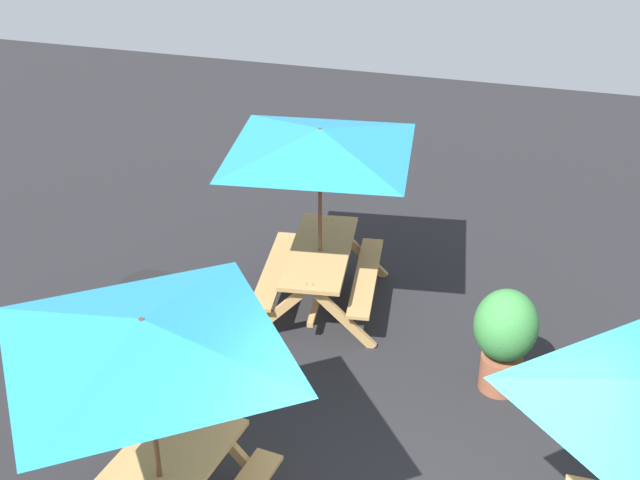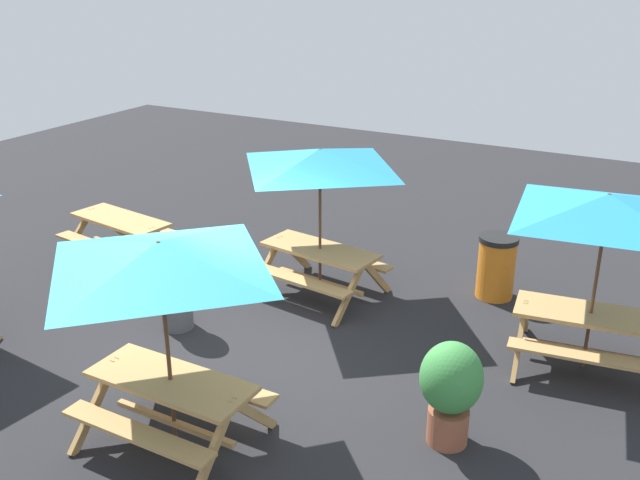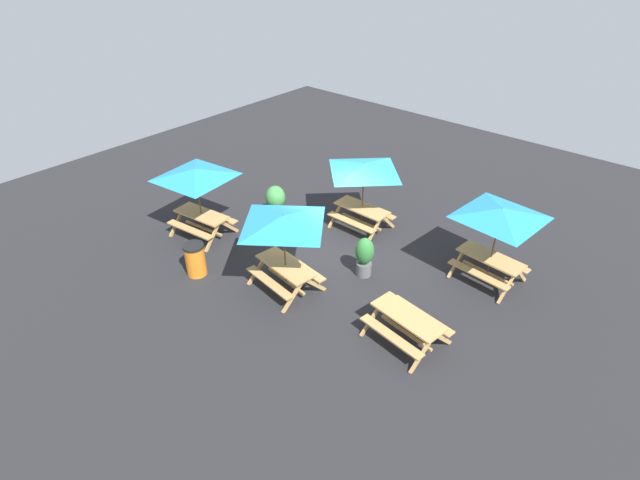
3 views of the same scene
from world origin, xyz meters
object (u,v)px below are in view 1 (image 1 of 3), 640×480
Objects in this scene: picnic_table_0 at (320,154)px; trash_bin_orange at (151,322)px; potted_plant_0 at (505,334)px; picnic_table_2 at (145,353)px.

picnic_table_0 is 2.86× the size of trash_bin_orange.
picnic_table_0 is 2.37× the size of potted_plant_0.
trash_bin_orange is at bearing -81.75° from potted_plant_0.
trash_bin_orange is at bearing -50.42° from picnic_table_0.
trash_bin_orange is 3.77m from potted_plant_0.
potted_plant_0 is (1.02, 2.26, -1.31)m from picnic_table_0.
trash_bin_orange is (1.56, -1.46, -1.49)m from picnic_table_0.
picnic_table_2 is 4.06m from potted_plant_0.
picnic_table_0 reaches higher than potted_plant_0.
picnic_table_0 reaches higher than trash_bin_orange.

